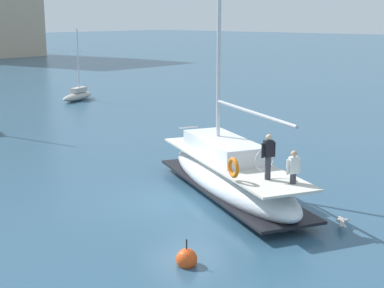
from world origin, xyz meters
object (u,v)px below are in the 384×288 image
Objects in this scene: seagull at (342,220)px; mooring_buoy at (187,259)px; main_sailboat at (230,174)px; moored_sloop_far at (78,95)px.

seagull is 1.05× the size of mooring_buoy.
main_sailboat is 27.90m from moored_sloop_far.
main_sailboat is at bearing -114.94° from moored_sloop_far.
moored_sloop_far is at bearing 58.19° from mooring_buoy.
main_sailboat is 13.74× the size of mooring_buoy.
mooring_buoy reaches higher than seagull.
moored_sloop_far is at bearing 68.45° from seagull.
mooring_buoy is at bearing 161.38° from seagull.
main_sailboat reaches higher than seagull.
moored_sloop_far reaches higher than seagull.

